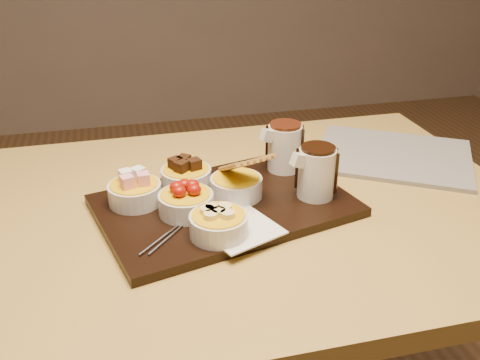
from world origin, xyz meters
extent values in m
cube|color=#B59443|center=(0.00, 0.00, 0.73)|extent=(1.20, 0.80, 0.04)
cylinder|color=#B59443|center=(0.54, 0.34, 0.35)|extent=(0.06, 0.06, 0.71)
cube|color=black|center=(0.01, -0.01, 0.76)|extent=(0.52, 0.40, 0.02)
cube|color=white|center=(0.01, -0.12, 0.77)|extent=(0.16, 0.16, 0.00)
cylinder|color=beige|center=(-0.16, 0.02, 0.79)|extent=(0.10, 0.10, 0.04)
cylinder|color=beige|center=(-0.05, 0.06, 0.79)|extent=(0.10, 0.10, 0.04)
cylinder|color=beige|center=(-0.07, -0.04, 0.79)|extent=(0.10, 0.10, 0.04)
cylinder|color=beige|center=(0.03, 0.00, 0.79)|extent=(0.10, 0.10, 0.04)
cylinder|color=beige|center=(-0.03, -0.13, 0.79)|extent=(0.10, 0.10, 0.04)
cylinder|color=silver|center=(0.18, -0.03, 0.82)|extent=(0.09, 0.09, 0.10)
cylinder|color=silver|center=(0.16, 0.10, 0.82)|extent=(0.09, 0.09, 0.10)
cube|color=beige|center=(0.43, 0.13, 0.76)|extent=(0.44, 0.41, 0.01)
camera|label=1|loc=(-0.18, -0.88, 1.26)|focal=40.00mm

